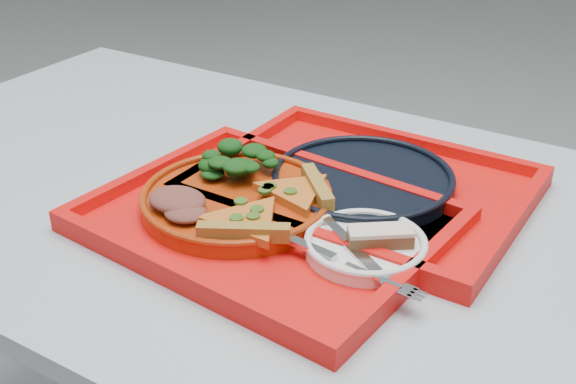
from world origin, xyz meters
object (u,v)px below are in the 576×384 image
at_px(dinner_plate, 237,201).
at_px(dessert_bar, 380,236).
at_px(tray_far, 362,190).
at_px(tray_main, 267,225).
at_px(navy_plate, 363,181).

distance_m(dinner_plate, dessert_bar, 0.22).
bearing_deg(tray_far, tray_main, -112.03).
bearing_deg(tray_main, dinner_plate, 174.88).
height_order(tray_main, navy_plate, navy_plate).
distance_m(navy_plate, dessert_bar, 0.18).
bearing_deg(navy_plate, tray_far, 0.00).
relative_size(tray_main, navy_plate, 1.73).
relative_size(tray_far, dessert_bar, 5.51).
relative_size(tray_main, dessert_bar, 5.51).
bearing_deg(tray_far, dinner_plate, -128.94).
xyz_separation_m(tray_main, navy_plate, (0.06, 0.15, 0.01)).
relative_size(dinner_plate, dessert_bar, 3.19).
bearing_deg(dinner_plate, tray_far, 50.36).
bearing_deg(dinner_plate, dessert_bar, -0.64).
relative_size(tray_far, navy_plate, 1.73).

